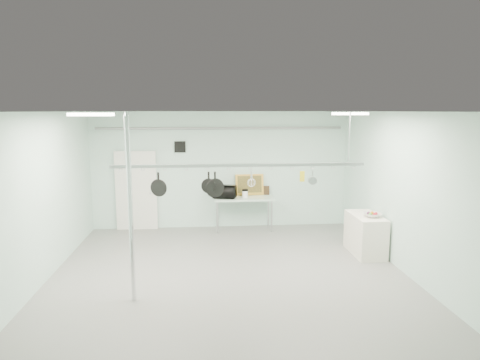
{
  "coord_description": "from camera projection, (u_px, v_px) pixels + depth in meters",
  "views": [
    {
      "loc": [
        -0.49,
        -7.65,
        3.22
      ],
      "look_at": [
        0.27,
        1.0,
        1.81
      ],
      "focal_mm": 32.0,
      "sensor_mm": 36.0,
      "label": 1
    }
  ],
  "objects": [
    {
      "name": "conduit_pipe",
      "position": [
        221.0,
        128.0,
        11.48
      ],
      "size": [
        6.6,
        0.07,
        0.07
      ],
      "primitive_type": "cylinder",
      "rotation": [
        0.0,
        1.57,
        0.0
      ],
      "color": "gray",
      "rests_on": "back_wall"
    },
    {
      "name": "chrome_pole",
      "position": [
        130.0,
        209.0,
        7.09
      ],
      "size": [
        0.08,
        0.08,
        3.2
      ],
      "primitive_type": "cylinder",
      "color": "silver",
      "rests_on": "floor"
    },
    {
      "name": "ceiling",
      "position": [
        230.0,
        112.0,
        7.57
      ],
      "size": [
        7.0,
        8.0,
        0.02
      ],
      "primitive_type": "cube",
      "color": "silver",
      "rests_on": "back_wall"
    },
    {
      "name": "grater",
      "position": [
        302.0,
        176.0,
        8.18
      ],
      "size": [
        0.09,
        0.03,
        0.22
      ],
      "primitive_type": null,
      "rotation": [
        0.0,
        0.0,
        0.07
      ],
      "color": "yellow",
      "rests_on": "pot_rack"
    },
    {
      "name": "saucepan",
      "position": [
        313.0,
        177.0,
        8.2
      ],
      "size": [
        0.18,
        0.14,
        0.27
      ],
      "primitive_type": null,
      "rotation": [
        0.0,
        0.0,
        -0.38
      ],
      "color": "silver",
      "rests_on": "pot_rack"
    },
    {
      "name": "whisk",
      "position": [
        251.0,
        179.0,
        8.1
      ],
      "size": [
        0.16,
        0.16,
        0.29
      ],
      "primitive_type": null,
      "rotation": [
        0.0,
        0.0,
        0.03
      ],
      "color": "#B1B2B6",
      "rests_on": "pot_rack"
    },
    {
      "name": "fruit_cluster",
      "position": [
        372.0,
        213.0,
        9.4
      ],
      "size": [
        0.24,
        0.24,
        0.09
      ],
      "primitive_type": null,
      "color": "#A20E1C",
      "rests_on": "fruit_bowl"
    },
    {
      "name": "right_wall",
      "position": [
        413.0,
        197.0,
        8.13
      ],
      "size": [
        0.02,
        8.0,
        3.2
      ],
      "primitive_type": "cube",
      "color": "silver",
      "rests_on": "floor"
    },
    {
      "name": "skillet_right",
      "position": [
        215.0,
        185.0,
        8.06
      ],
      "size": [
        0.36,
        0.19,
        0.49
      ],
      "primitive_type": null,
      "rotation": [
        0.0,
        0.0,
        0.37
      ],
      "color": "black",
      "rests_on": "pot_rack"
    },
    {
      "name": "wall_vent",
      "position": [
        180.0,
        147.0,
        11.53
      ],
      "size": [
        0.3,
        0.04,
        0.3
      ],
      "primitive_type": "cube",
      "color": "black",
      "rests_on": "back_wall"
    },
    {
      "name": "floor",
      "position": [
        231.0,
        283.0,
        8.08
      ],
      "size": [
        8.0,
        8.0,
        0.0
      ],
      "primitive_type": "plane",
      "color": "gray",
      "rests_on": "ground"
    },
    {
      "name": "fruit_bowl",
      "position": [
        372.0,
        215.0,
        9.41
      ],
      "size": [
        0.4,
        0.4,
        0.09
      ],
      "primitive_type": "imported",
      "rotation": [
        0.0,
        0.0,
        0.07
      ],
      "color": "silver",
      "rests_on": "side_cabinet"
    },
    {
      "name": "coffee_canister",
      "position": [
        245.0,
        194.0,
        11.48
      ],
      "size": [
        0.19,
        0.19,
        0.19
      ],
      "primitive_type": "cylinder",
      "rotation": [
        0.0,
        0.0,
        0.3
      ],
      "color": "white",
      "rests_on": "prep_table"
    },
    {
      "name": "light_panel_right",
      "position": [
        350.0,
        114.0,
        8.37
      ],
      "size": [
        0.65,
        0.3,
        0.05
      ],
      "primitive_type": "cube",
      "color": "white",
      "rests_on": "ceiling"
    },
    {
      "name": "skillet_mid",
      "position": [
        209.0,
        182.0,
        8.04
      ],
      "size": [
        0.29,
        0.11,
        0.41
      ],
      "primitive_type": null,
      "rotation": [
        0.0,
        0.0,
        -0.18
      ],
      "color": "black",
      "rests_on": "pot_rack"
    },
    {
      "name": "painting_small",
      "position": [
        264.0,
        190.0,
        11.86
      ],
      "size": [
        0.31,
        0.1,
        0.25
      ],
      "primitive_type": "cube",
      "rotation": [
        -0.17,
        0.0,
        -0.07
      ],
      "color": "#332212",
      "rests_on": "prep_table"
    },
    {
      "name": "painting_large",
      "position": [
        250.0,
        185.0,
        11.79
      ],
      "size": [
        0.79,
        0.18,
        0.58
      ],
      "primitive_type": "cube",
      "rotation": [
        -0.14,
        0.0,
        0.06
      ],
      "color": "gold",
      "rests_on": "prep_table"
    },
    {
      "name": "skillet_left",
      "position": [
        158.0,
        184.0,
        7.96
      ],
      "size": [
        0.33,
        0.16,
        0.44
      ],
      "primitive_type": null,
      "rotation": [
        0.0,
        0.0,
        -0.34
      ],
      "color": "black",
      "rests_on": "pot_rack"
    },
    {
      "name": "side_cabinet",
      "position": [
        365.0,
        234.0,
        9.66
      ],
      "size": [
        0.6,
        1.2,
        0.9
      ],
      "primitive_type": "cube",
      "color": "silver",
      "rests_on": "floor"
    },
    {
      "name": "microwave",
      "position": [
        225.0,
        192.0,
        11.44
      ],
      "size": [
        0.68,
        0.55,
        0.33
      ],
      "primitive_type": "imported",
      "rotation": [
        0.0,
        0.0,
        2.86
      ],
      "color": "black",
      "rests_on": "prep_table"
    },
    {
      "name": "door",
      "position": [
        136.0,
        191.0,
        11.59
      ],
      "size": [
        1.1,
        0.1,
        2.2
      ],
      "primitive_type": "cube",
      "color": "silver",
      "rests_on": "floor"
    },
    {
      "name": "pot_rack",
      "position": [
        240.0,
        164.0,
        8.04
      ],
      "size": [
        4.8,
        0.06,
        1.0
      ],
      "color": "#B7B7BC",
      "rests_on": "ceiling"
    },
    {
      "name": "light_panel_left",
      "position": [
        91.0,
        114.0,
        6.6
      ],
      "size": [
        0.65,
        0.3,
        0.05
      ],
      "primitive_type": "cube",
      "color": "white",
      "rests_on": "ceiling"
    },
    {
      "name": "back_wall",
      "position": [
        221.0,
        170.0,
        11.75
      ],
      "size": [
        7.0,
        0.02,
        3.2
      ],
      "primitive_type": "cube",
      "color": "silver",
      "rests_on": "floor"
    },
    {
      "name": "prep_table",
      "position": [
        244.0,
        200.0,
        11.54
      ],
      "size": [
        1.6,
        0.7,
        0.91
      ],
      "color": "silver",
      "rests_on": "floor"
    }
  ]
}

